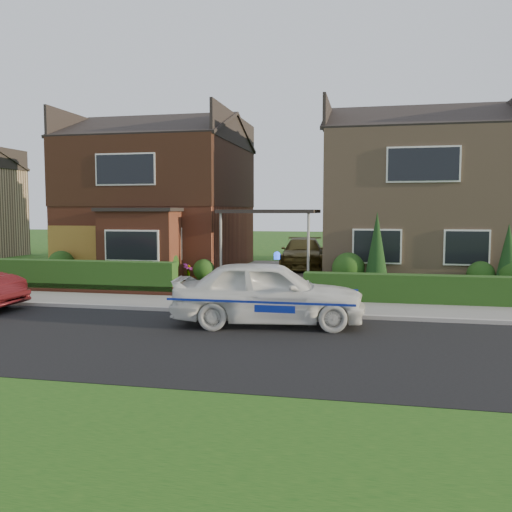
# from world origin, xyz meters

# --- Properties ---
(ground) EXTENTS (120.00, 120.00, 0.00)m
(ground) POSITION_xyz_m (0.00, 0.00, 0.00)
(ground) COLOR #144412
(ground) RESTS_ON ground
(road) EXTENTS (60.00, 6.00, 0.02)m
(road) POSITION_xyz_m (0.00, 0.00, 0.00)
(road) COLOR black
(road) RESTS_ON ground
(kerb) EXTENTS (60.00, 0.16, 0.12)m
(kerb) POSITION_xyz_m (0.00, 3.05, 0.06)
(kerb) COLOR #9E9993
(kerb) RESTS_ON ground
(sidewalk) EXTENTS (60.00, 2.00, 0.10)m
(sidewalk) POSITION_xyz_m (0.00, 4.10, 0.05)
(sidewalk) COLOR slate
(sidewalk) RESTS_ON ground
(grass_verge) EXTENTS (60.00, 4.00, 0.01)m
(grass_verge) POSITION_xyz_m (0.00, -5.00, 0.00)
(grass_verge) COLOR #144412
(grass_verge) RESTS_ON ground
(driveway) EXTENTS (3.80, 12.00, 0.12)m
(driveway) POSITION_xyz_m (0.00, 11.00, 0.06)
(driveway) COLOR #666059
(driveway) RESTS_ON ground
(house_left) EXTENTS (7.50, 9.53, 7.25)m
(house_left) POSITION_xyz_m (-5.78, 13.90, 3.81)
(house_left) COLOR brown
(house_left) RESTS_ON ground
(house_right) EXTENTS (7.50, 8.06, 7.25)m
(house_right) POSITION_xyz_m (5.80, 13.99, 3.66)
(house_right) COLOR #927459
(house_right) RESTS_ON ground
(carport_link) EXTENTS (3.80, 3.00, 2.77)m
(carport_link) POSITION_xyz_m (0.00, 10.95, 2.66)
(carport_link) COLOR black
(carport_link) RESTS_ON ground
(garage_door) EXTENTS (2.20, 0.10, 2.10)m
(garage_door) POSITION_xyz_m (-8.25, 9.96, 1.05)
(garage_door) COLOR brown
(garage_door) RESTS_ON ground
(dwarf_wall) EXTENTS (7.70, 0.25, 0.36)m
(dwarf_wall) POSITION_xyz_m (-5.80, 5.30, 0.18)
(dwarf_wall) COLOR brown
(dwarf_wall) RESTS_ON ground
(hedge_left) EXTENTS (7.50, 0.55, 0.90)m
(hedge_left) POSITION_xyz_m (-5.80, 5.45, 0.00)
(hedge_left) COLOR #123A13
(hedge_left) RESTS_ON ground
(hedge_right) EXTENTS (7.50, 0.55, 0.80)m
(hedge_right) POSITION_xyz_m (5.80, 5.35, 0.00)
(hedge_right) COLOR #123A13
(hedge_right) RESTS_ON ground
(shrub_left_far) EXTENTS (1.08, 1.08, 1.08)m
(shrub_left_far) POSITION_xyz_m (-8.50, 9.50, 0.54)
(shrub_left_far) COLOR #123A13
(shrub_left_far) RESTS_ON ground
(shrub_left_mid) EXTENTS (1.32, 1.32, 1.32)m
(shrub_left_mid) POSITION_xyz_m (-4.00, 9.30, 0.66)
(shrub_left_mid) COLOR #123A13
(shrub_left_mid) RESTS_ON ground
(shrub_left_near) EXTENTS (0.84, 0.84, 0.84)m
(shrub_left_near) POSITION_xyz_m (-2.40, 9.60, 0.42)
(shrub_left_near) COLOR #123A13
(shrub_left_near) RESTS_ON ground
(shrub_right_near) EXTENTS (1.20, 1.20, 1.20)m
(shrub_right_near) POSITION_xyz_m (3.20, 9.40, 0.60)
(shrub_right_near) COLOR #123A13
(shrub_right_near) RESTS_ON ground
(shrub_right_mid) EXTENTS (0.96, 0.96, 0.96)m
(shrub_right_mid) POSITION_xyz_m (7.80, 9.50, 0.48)
(shrub_right_mid) COLOR #123A13
(shrub_right_mid) RESTS_ON ground
(conifer_a) EXTENTS (0.90, 0.90, 2.60)m
(conifer_a) POSITION_xyz_m (4.20, 9.20, 1.30)
(conifer_a) COLOR black
(conifer_a) RESTS_ON ground
(conifer_b) EXTENTS (0.90, 0.90, 2.20)m
(conifer_b) POSITION_xyz_m (8.60, 9.20, 1.10)
(conifer_b) COLOR black
(conifer_b) RESTS_ON ground
(police_car) EXTENTS (4.18, 4.75, 1.71)m
(police_car) POSITION_xyz_m (1.59, 1.94, 0.78)
(police_car) COLOR silver
(police_car) RESTS_ON ground
(driveway_car) EXTENTS (2.24, 4.80, 1.35)m
(driveway_car) POSITION_xyz_m (1.00, 13.81, 0.80)
(driveway_car) COLOR brown
(driveway_car) RESTS_ON driveway
(potted_plant_a) EXTENTS (0.42, 0.29, 0.77)m
(potted_plant_a) POSITION_xyz_m (-5.46, 7.28, 0.39)
(potted_plant_a) COLOR gray
(potted_plant_a) RESTS_ON ground
(potted_plant_b) EXTENTS (0.51, 0.51, 0.73)m
(potted_plant_b) POSITION_xyz_m (-2.50, 6.46, 0.36)
(potted_plant_b) COLOR gray
(potted_plant_b) RESTS_ON ground
(potted_plant_c) EXTENTS (0.53, 0.53, 0.80)m
(potted_plant_c) POSITION_xyz_m (-2.50, 7.97, 0.40)
(potted_plant_c) COLOR gray
(potted_plant_c) RESTS_ON ground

